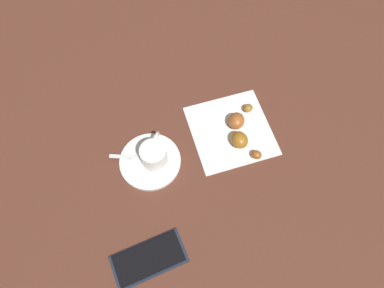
# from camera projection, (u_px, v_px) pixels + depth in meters

# --- Properties ---
(ground_plane) EXTENTS (1.80, 1.80, 0.00)m
(ground_plane) POSITION_uv_depth(u_px,v_px,m) (188.00, 151.00, 0.83)
(ground_plane) COLOR #532C1F
(saucer) EXTENTS (0.14, 0.14, 0.01)m
(saucer) POSITION_uv_depth(u_px,v_px,m) (150.00, 161.00, 0.81)
(saucer) COLOR white
(saucer) RESTS_ON ground
(espresso_cup) EXTENTS (0.07, 0.08, 0.06)m
(espresso_cup) POSITION_uv_depth(u_px,v_px,m) (154.00, 155.00, 0.78)
(espresso_cup) COLOR white
(espresso_cup) RESTS_ON saucer
(teaspoon) EXTENTS (0.11, 0.08, 0.01)m
(teaspoon) POSITION_uv_depth(u_px,v_px,m) (145.00, 158.00, 0.81)
(teaspoon) COLOR silver
(teaspoon) RESTS_ON saucer
(sugar_packet) EXTENTS (0.03, 0.06, 0.01)m
(sugar_packet) POSITION_uv_depth(u_px,v_px,m) (138.00, 170.00, 0.80)
(sugar_packet) COLOR white
(sugar_packet) RESTS_ON saucer
(napkin) EXTENTS (0.22, 0.23, 0.00)m
(napkin) POSITION_uv_depth(u_px,v_px,m) (232.00, 132.00, 0.85)
(napkin) COLOR white
(napkin) RESTS_ON ground
(croissant) EXTENTS (0.10, 0.15, 0.03)m
(croissant) POSITION_uv_depth(u_px,v_px,m) (240.00, 130.00, 0.83)
(croissant) COLOR olive
(croissant) RESTS_ON napkin
(cell_phone) EXTENTS (0.16, 0.09, 0.01)m
(cell_phone) POSITION_uv_depth(u_px,v_px,m) (149.00, 259.00, 0.72)
(cell_phone) COLOR #172030
(cell_phone) RESTS_ON ground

